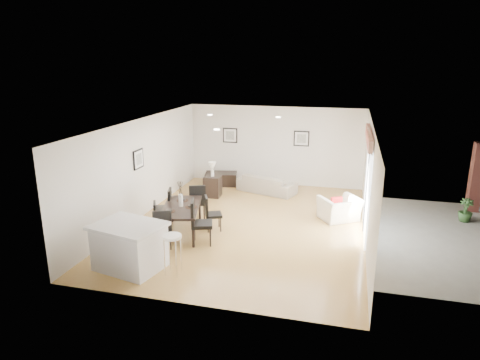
% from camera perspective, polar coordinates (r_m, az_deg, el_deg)
% --- Properties ---
extents(ground, '(8.00, 8.00, 0.00)m').
position_cam_1_polar(ground, '(11.42, 1.01, -5.92)').
color(ground, '#B18B48').
rests_on(ground, ground).
extents(wall_back, '(6.00, 0.04, 2.70)m').
position_cam_1_polar(wall_back, '(14.81, 4.70, 4.56)').
color(wall_back, silver).
rests_on(wall_back, ground).
extents(wall_front, '(6.00, 0.04, 2.70)m').
position_cam_1_polar(wall_front, '(7.37, -6.35, -7.30)').
color(wall_front, silver).
rests_on(wall_front, ground).
extents(wall_left, '(0.04, 8.00, 2.70)m').
position_cam_1_polar(wall_left, '(12.03, -12.99, 1.56)').
color(wall_left, silver).
rests_on(wall_left, ground).
extents(wall_right, '(0.04, 8.00, 2.70)m').
position_cam_1_polar(wall_right, '(10.72, 16.83, -0.46)').
color(wall_right, silver).
rests_on(wall_right, ground).
extents(ceiling, '(6.00, 8.00, 0.02)m').
position_cam_1_polar(ceiling, '(10.71, 1.08, 7.61)').
color(ceiling, white).
rests_on(ceiling, wall_back).
extents(sofa, '(2.07, 1.34, 0.56)m').
position_cam_1_polar(sofa, '(14.05, 3.58, -0.52)').
color(sofa, '#A29483').
rests_on(sofa, ground).
extents(armchair, '(1.29, 1.26, 0.64)m').
position_cam_1_polar(armchair, '(11.92, 13.15, -3.76)').
color(armchair, white).
rests_on(armchair, ground).
extents(courtyard_plant_b, '(0.39, 0.39, 0.64)m').
position_cam_1_polar(courtyard_plant_b, '(13.01, 27.87, -3.58)').
color(courtyard_plant_b, '#2E5022').
rests_on(courtyard_plant_b, ground).
extents(dining_table, '(1.28, 1.90, 0.73)m').
position_cam_1_polar(dining_table, '(10.70, -7.85, -3.86)').
color(dining_table, black).
rests_on(dining_table, ground).
extents(dining_chair_wnear, '(0.53, 0.53, 0.89)m').
position_cam_1_polar(dining_chair_wnear, '(10.66, -11.77, -5.01)').
color(dining_chair_wnear, black).
rests_on(dining_chair_wnear, ground).
extents(dining_chair_wfar, '(0.55, 0.55, 0.98)m').
position_cam_1_polar(dining_chair_wfar, '(11.37, -9.83, -3.30)').
color(dining_chair_wfar, black).
rests_on(dining_chair_wfar, ground).
extents(dining_chair_enear, '(0.62, 0.62, 1.08)m').
position_cam_1_polar(dining_chair_enear, '(10.10, -5.64, -5.28)').
color(dining_chair_enear, black).
rests_on(dining_chair_enear, ground).
extents(dining_chair_efar, '(0.54, 0.54, 0.91)m').
position_cam_1_polar(dining_chair_efar, '(10.90, -3.97, -4.19)').
color(dining_chair_efar, black).
rests_on(dining_chair_efar, ground).
extents(dining_chair_head, '(0.54, 0.54, 0.95)m').
position_cam_1_polar(dining_chair_head, '(9.84, -10.36, -6.56)').
color(dining_chair_head, black).
rests_on(dining_chair_head, ground).
extents(dining_chair_foot, '(0.57, 0.57, 0.98)m').
position_cam_1_polar(dining_chair_foot, '(11.68, -5.69, -2.63)').
color(dining_chair_foot, black).
rests_on(dining_chair_foot, ground).
extents(vase, '(0.70, 1.15, 0.65)m').
position_cam_1_polar(vase, '(10.59, -7.92, -2.02)').
color(vase, white).
rests_on(vase, dining_table).
extents(coffee_table, '(1.19, 0.87, 0.43)m').
position_cam_1_polar(coffee_table, '(14.88, -2.53, 0.17)').
color(coffee_table, black).
rests_on(coffee_table, ground).
extents(side_table, '(0.52, 0.52, 0.67)m').
position_cam_1_polar(side_table, '(13.60, -3.66, -0.85)').
color(side_table, black).
rests_on(side_table, ground).
extents(table_lamp, '(0.24, 0.24, 0.46)m').
position_cam_1_polar(table_lamp, '(13.44, -3.71, 1.73)').
color(table_lamp, white).
rests_on(table_lamp, side_table).
extents(cushion, '(0.32, 0.23, 0.31)m').
position_cam_1_polar(cushion, '(11.77, 12.75, -2.97)').
color(cushion, '#A71516').
rests_on(cushion, armchair).
extents(kitchen_island, '(1.60, 1.35, 0.98)m').
position_cam_1_polar(kitchen_island, '(9.26, -14.52, -8.52)').
color(kitchen_island, silver).
rests_on(kitchen_island, ground).
extents(bar_stool, '(0.38, 0.38, 0.84)m').
position_cam_1_polar(bar_stool, '(8.76, -9.02, -7.99)').
color(bar_stool, white).
rests_on(bar_stool, ground).
extents(framed_print_back_left, '(0.52, 0.04, 0.52)m').
position_cam_1_polar(framed_print_back_left, '(15.07, -1.33, 5.97)').
color(framed_print_back_left, black).
rests_on(framed_print_back_left, wall_back).
extents(framed_print_back_right, '(0.52, 0.04, 0.52)m').
position_cam_1_polar(framed_print_back_right, '(14.60, 8.20, 5.49)').
color(framed_print_back_right, black).
rests_on(framed_print_back_right, wall_back).
extents(framed_print_left_wall, '(0.04, 0.52, 0.52)m').
position_cam_1_polar(framed_print_left_wall, '(11.77, -13.40, 2.73)').
color(framed_print_left_wall, black).
rests_on(framed_print_left_wall, wall_left).
extents(sliding_door, '(0.12, 2.70, 2.57)m').
position_cam_1_polar(sliding_door, '(10.93, 16.69, 1.57)').
color(sliding_door, white).
rests_on(sliding_door, wall_right).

